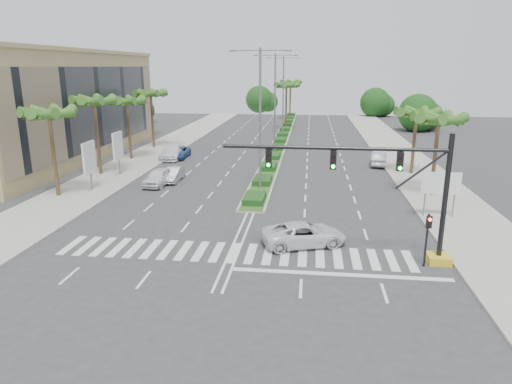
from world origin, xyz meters
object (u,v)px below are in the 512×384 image
(car_parked_a, at_px, (159,177))
(car_parked_c, at_px, (178,152))
(car_right, at_px, (379,159))
(car_parked_d, at_px, (173,152))
(car_crossing, at_px, (304,234))
(car_parked_b, at_px, (173,174))

(car_parked_a, bearing_deg, car_parked_c, 103.80)
(car_parked_a, xyz_separation_m, car_right, (21.22, 11.20, -0.03))
(car_right, bearing_deg, car_parked_c, 3.87)
(car_parked_d, relative_size, car_crossing, 1.08)
(car_parked_a, distance_m, car_parked_b, 1.85)
(car_parked_c, height_order, car_right, car_right)
(car_parked_a, height_order, car_parked_b, car_parked_a)
(car_parked_d, distance_m, car_crossing, 29.94)
(car_parked_a, height_order, car_parked_c, car_parked_a)
(car_crossing, bearing_deg, car_parked_c, 12.01)
(car_parked_a, relative_size, car_crossing, 0.87)
(car_parked_b, relative_size, car_crossing, 0.78)
(car_parked_d, bearing_deg, car_parked_a, -80.06)
(car_parked_b, relative_size, car_right, 0.90)
(car_parked_c, bearing_deg, car_parked_d, -141.23)
(car_crossing, bearing_deg, car_parked_b, 21.77)
(car_parked_a, distance_m, car_parked_d, 12.52)
(car_parked_d, bearing_deg, car_parked_c, 38.62)
(car_parked_b, distance_m, car_parked_c, 11.37)
(car_parked_b, height_order, car_right, car_right)
(car_parked_b, relative_size, car_parked_d, 0.72)
(car_parked_b, xyz_separation_m, car_parked_d, (-3.22, 10.64, 0.14))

